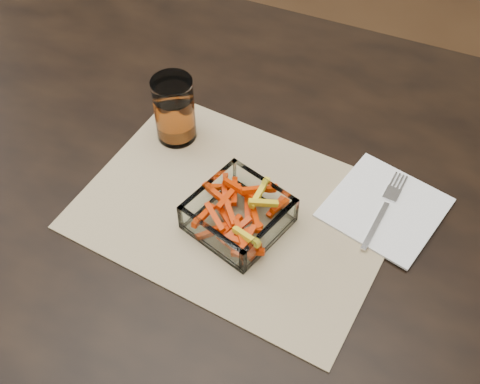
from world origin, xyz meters
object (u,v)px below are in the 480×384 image
(glass_bowl, at_px, (238,216))
(tumbler, at_px, (175,111))
(dining_table, at_px, (167,186))
(fork, at_px, (385,207))

(glass_bowl, relative_size, tumbler, 1.35)
(glass_bowl, distance_m, tumbler, 0.21)
(dining_table, xyz_separation_m, fork, (0.36, 0.02, 0.10))
(glass_bowl, relative_size, fork, 0.96)
(glass_bowl, height_order, fork, glass_bowl)
(fork, bearing_deg, tumbler, -176.50)
(tumbler, bearing_deg, glass_bowl, -37.66)
(glass_bowl, bearing_deg, dining_table, 153.63)
(glass_bowl, xyz_separation_m, tumbler, (-0.17, 0.13, 0.03))
(fork, bearing_deg, glass_bowl, -143.68)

